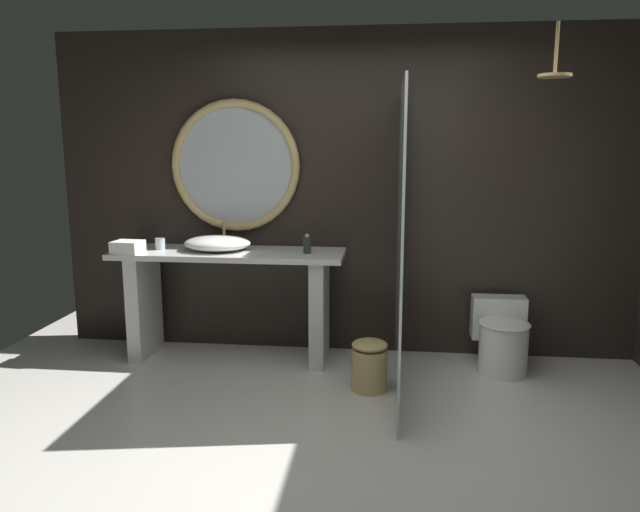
# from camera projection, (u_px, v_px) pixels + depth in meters

# --- Properties ---
(ground_plane) EXTENTS (5.76, 5.76, 0.00)m
(ground_plane) POSITION_uv_depth(u_px,v_px,m) (322.00, 462.00, 3.24)
(ground_plane) COLOR silver
(back_wall_panel) EXTENTS (4.80, 0.10, 2.60)m
(back_wall_panel) POSITION_uv_depth(u_px,v_px,m) (348.00, 194.00, 4.86)
(back_wall_panel) COLOR black
(back_wall_panel) RESTS_ON ground_plane
(vanity_counter) EXTENTS (1.81, 0.57, 0.88)m
(vanity_counter) POSITION_uv_depth(u_px,v_px,m) (230.00, 290.00, 4.75)
(vanity_counter) COLOR silver
(vanity_counter) RESTS_ON ground_plane
(vessel_sink) EXTENTS (0.53, 0.43, 0.23)m
(vessel_sink) POSITION_uv_depth(u_px,v_px,m) (217.00, 243.00, 4.70)
(vessel_sink) COLOR white
(vessel_sink) RESTS_ON vanity_counter
(tumbler_cup) EXTENTS (0.08, 0.08, 0.09)m
(tumbler_cup) POSITION_uv_depth(u_px,v_px,m) (160.00, 244.00, 4.75)
(tumbler_cup) COLOR silver
(tumbler_cup) RESTS_ON vanity_counter
(soap_dispenser) EXTENTS (0.06, 0.06, 0.15)m
(soap_dispenser) POSITION_uv_depth(u_px,v_px,m) (307.00, 245.00, 4.58)
(soap_dispenser) COLOR #282D28
(soap_dispenser) RESTS_ON vanity_counter
(round_wall_mirror) EXTENTS (1.06, 0.07, 1.06)m
(round_wall_mirror) POSITION_uv_depth(u_px,v_px,m) (235.00, 166.00, 4.83)
(round_wall_mirror) COLOR tan
(shower_glass_panel) EXTENTS (0.02, 1.56, 2.08)m
(shower_glass_panel) POSITION_uv_depth(u_px,v_px,m) (400.00, 243.00, 4.05)
(shower_glass_panel) COLOR silver
(shower_glass_panel) RESTS_ON ground_plane
(rain_shower_head) EXTENTS (0.22, 0.22, 0.36)m
(rain_shower_head) POSITION_uv_depth(u_px,v_px,m) (555.00, 71.00, 3.99)
(rain_shower_head) COLOR tan
(toilet) EXTENTS (0.41, 0.55, 0.53)m
(toilet) POSITION_uv_depth(u_px,v_px,m) (502.00, 338.00, 4.55)
(toilet) COLOR white
(toilet) RESTS_ON ground_plane
(waste_bin) EXTENTS (0.25, 0.25, 0.37)m
(waste_bin) POSITION_uv_depth(u_px,v_px,m) (369.00, 364.00, 4.18)
(waste_bin) COLOR tan
(waste_bin) RESTS_ON ground_plane
(folded_hand_towel) EXTENTS (0.23, 0.20, 0.09)m
(folded_hand_towel) POSITION_uv_depth(u_px,v_px,m) (128.00, 247.00, 4.59)
(folded_hand_towel) COLOR white
(folded_hand_towel) RESTS_ON vanity_counter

